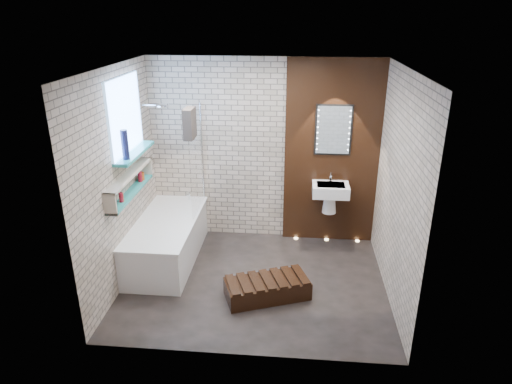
# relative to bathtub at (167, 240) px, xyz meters

# --- Properties ---
(ground) EXTENTS (3.20, 3.20, 0.00)m
(ground) POSITION_rel_bathtub_xyz_m (1.22, -0.45, -0.29)
(ground) COLOR black
(ground) RESTS_ON ground
(room_shell) EXTENTS (3.24, 3.20, 2.60)m
(room_shell) POSITION_rel_bathtub_xyz_m (1.22, -0.45, 1.01)
(room_shell) COLOR gray
(room_shell) RESTS_ON ground
(walnut_panel) EXTENTS (1.30, 0.06, 2.60)m
(walnut_panel) POSITION_rel_bathtub_xyz_m (2.17, 0.82, 1.01)
(walnut_panel) COLOR black
(walnut_panel) RESTS_ON ground
(clerestory_window) EXTENTS (0.18, 1.00, 0.94)m
(clerestory_window) POSITION_rel_bathtub_xyz_m (-0.34, -0.10, 1.61)
(clerestory_window) COLOR #7FADE0
(clerestory_window) RESTS_ON room_shell
(display_niche) EXTENTS (0.14, 1.30, 0.26)m
(display_niche) POSITION_rel_bathtub_xyz_m (-0.31, -0.30, 0.91)
(display_niche) COLOR teal
(display_niche) RESTS_ON room_shell
(bathtub) EXTENTS (0.79, 1.74, 0.70)m
(bathtub) POSITION_rel_bathtub_xyz_m (0.00, 0.00, 0.00)
(bathtub) COLOR white
(bathtub) RESTS_ON ground
(bath_screen) EXTENTS (0.01, 0.78, 1.40)m
(bath_screen) POSITION_rel_bathtub_xyz_m (0.35, 0.44, 0.99)
(bath_screen) COLOR white
(bath_screen) RESTS_ON bathtub
(towel) EXTENTS (0.11, 0.29, 0.38)m
(towel) POSITION_rel_bathtub_xyz_m (0.35, 0.16, 1.56)
(towel) COLOR #292321
(towel) RESTS_ON bath_screen
(shower_head) EXTENTS (0.18, 0.18, 0.02)m
(shower_head) POSITION_rel_bathtub_xyz_m (-0.08, 0.50, 1.71)
(shower_head) COLOR silver
(shower_head) RESTS_ON room_shell
(washbasin) EXTENTS (0.50, 0.36, 0.58)m
(washbasin) POSITION_rel_bathtub_xyz_m (2.17, 0.62, 0.50)
(washbasin) COLOR white
(washbasin) RESTS_ON walnut_panel
(led_mirror) EXTENTS (0.50, 0.02, 0.70)m
(led_mirror) POSITION_rel_bathtub_xyz_m (2.17, 0.78, 1.36)
(led_mirror) COLOR black
(led_mirror) RESTS_ON walnut_panel
(walnut_step) EXTENTS (1.06, 0.74, 0.22)m
(walnut_step) POSITION_rel_bathtub_xyz_m (1.40, -0.75, -0.18)
(walnut_step) COLOR black
(walnut_step) RESTS_ON ground
(niche_bottles) EXTENTS (0.07, 0.79, 0.14)m
(niche_bottles) POSITION_rel_bathtub_xyz_m (-0.31, -0.18, 0.87)
(niche_bottles) COLOR maroon
(niche_bottles) RESTS_ON display_niche
(sill_vases) EXTENTS (0.08, 0.08, 0.35)m
(sill_vases) POSITION_rel_bathtub_xyz_m (-0.28, -0.41, 1.43)
(sill_vases) COLOR #15173A
(sill_vases) RESTS_ON clerestory_window
(floor_uplights) EXTENTS (0.96, 0.06, 0.01)m
(floor_uplights) POSITION_rel_bathtub_xyz_m (2.17, 0.75, -0.29)
(floor_uplights) COLOR #FFD899
(floor_uplights) RESTS_ON ground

